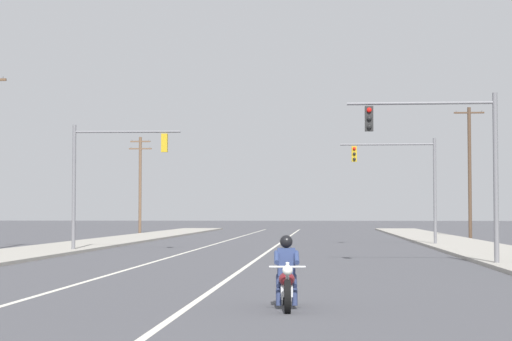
{
  "coord_description": "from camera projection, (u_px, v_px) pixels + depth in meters",
  "views": [
    {
      "loc": [
        2.87,
        -6.49,
        1.92
      ],
      "look_at": [
        0.85,
        20.29,
        3.17
      ],
      "focal_mm": 63.31,
      "sensor_mm": 36.0,
      "label": 1
    }
  ],
  "objects": [
    {
      "name": "traffic_signal_mid_right",
      "position": [
        407.0,
        174.0,
        51.91
      ],
      "size": [
        5.51,
        0.37,
        6.2
      ],
      "color": "slate",
      "rests_on": "ground"
    },
    {
      "name": "traffic_signal_near_left",
      "position": [
        105.0,
        167.0,
        43.92
      ],
      "size": [
        5.3,
        0.49,
        6.2
      ],
      "color": "slate",
      "rests_on": "ground"
    },
    {
      "name": "utility_pole_left_far",
      "position": [
        140.0,
        182.0,
        80.75
      ],
      "size": [
        2.06,
        0.26,
        8.68
      ],
      "color": "brown",
      "rests_on": "ground"
    },
    {
      "name": "utility_pole_right_far",
      "position": [
        470.0,
        170.0,
        66.85
      ],
      "size": [
        2.23,
        0.26,
        9.73
      ],
      "color": "#4C3828",
      "rests_on": "ground"
    },
    {
      "name": "sidewalk_kerb_left",
      "position": [
        64.0,
        248.0,
        47.25
      ],
      "size": [
        4.4,
        110.0,
        0.14
      ],
      "primitive_type": "cube",
      "color": "#9E998E",
      "rests_on": "ground"
    },
    {
      "name": "motorcycle_with_rider",
      "position": [
        286.0,
        279.0,
        17.99
      ],
      "size": [
        0.7,
        2.19,
        1.46
      ],
      "color": "black",
      "rests_on": "ground"
    },
    {
      "name": "sidewalk_kerb_right",
      "position": [
        480.0,
        249.0,
        45.63
      ],
      "size": [
        4.4,
        110.0,
        0.14
      ],
      "primitive_type": "cube",
      "color": "#9E998E",
      "rests_on": "ground"
    },
    {
      "name": "lane_stripe_left",
      "position": [
        209.0,
        246.0,
        51.69
      ],
      "size": [
        0.16,
        100.0,
        0.01
      ],
      "primitive_type": "cube",
      "color": "beige",
      "rests_on": "ground"
    },
    {
      "name": "traffic_signal_near_right",
      "position": [
        452.0,
        151.0,
        32.26
      ],
      "size": [
        5.36,
        0.37,
        6.2
      ],
      "color": "slate",
      "rests_on": "ground"
    },
    {
      "name": "lane_stripe_center",
      "position": [
        276.0,
        246.0,
        51.41
      ],
      "size": [
        0.16,
        100.0,
        0.01
      ],
      "primitive_type": "cube",
      "color": "beige",
      "rests_on": "ground"
    }
  ]
}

